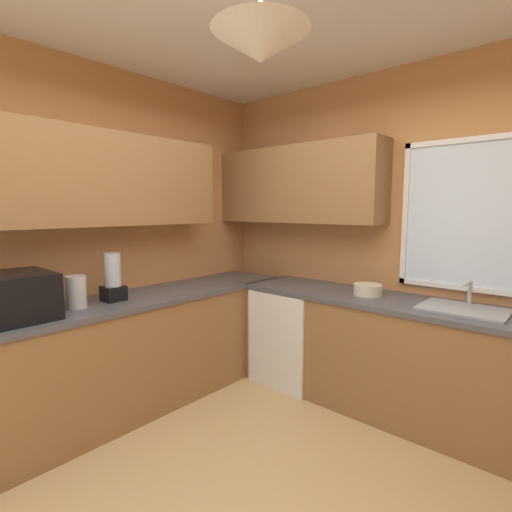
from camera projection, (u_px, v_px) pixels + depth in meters
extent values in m
cube|color=#C6844C|center=(407.00, 237.00, 3.16)|extent=(3.77, 0.06, 2.71)
cube|color=#C6844C|center=(82.00, 238.00, 3.01)|extent=(0.06, 3.74, 2.71)
cube|color=silver|center=(480.00, 215.00, 2.76)|extent=(1.02, 0.02, 1.04)
cube|color=white|center=(485.00, 138.00, 2.69)|extent=(1.10, 0.04, 0.04)
cube|color=white|center=(475.00, 289.00, 2.82)|extent=(1.10, 0.04, 0.04)
cube|color=white|center=(405.00, 215.00, 3.11)|extent=(0.04, 0.04, 1.12)
cube|color=olive|center=(62.00, 177.00, 2.69)|extent=(0.32, 2.53, 0.70)
cube|color=olive|center=(297.00, 185.00, 3.61)|extent=(1.69, 0.32, 0.70)
cone|color=silver|center=(261.00, 46.00, 1.68)|extent=(0.44, 0.44, 0.14)
cube|color=olive|center=(109.00, 362.00, 2.90)|extent=(0.62, 3.32, 0.85)
cube|color=#4C4C51|center=(106.00, 305.00, 2.85)|extent=(0.65, 3.35, 0.04)
cube|color=olive|center=(412.00, 364.00, 2.88)|extent=(2.83, 0.62, 0.85)
cube|color=#4C4C51|center=(415.00, 305.00, 2.83)|extent=(2.86, 0.65, 0.04)
cube|color=white|center=(294.00, 334.00, 3.56)|extent=(0.60, 0.60, 0.85)
cube|color=black|center=(19.00, 296.00, 2.41)|extent=(0.48, 0.36, 0.29)
cylinder|color=#B7B7BC|center=(76.00, 292.00, 2.66)|extent=(0.13, 0.13, 0.23)
cube|color=#9EA0A5|center=(463.00, 310.00, 2.61)|extent=(0.54, 0.40, 0.02)
cylinder|color=#B7B7BC|center=(470.00, 293.00, 2.72)|extent=(0.03, 0.03, 0.18)
cylinder|color=#B7B7BC|center=(467.00, 284.00, 2.64)|extent=(0.02, 0.20, 0.02)
cylinder|color=beige|center=(368.00, 290.00, 3.06)|extent=(0.22, 0.22, 0.09)
cube|color=black|center=(114.00, 293.00, 2.89)|extent=(0.15, 0.15, 0.11)
cylinder|color=#B2BCC6|center=(112.00, 270.00, 2.87)|extent=(0.12, 0.12, 0.25)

